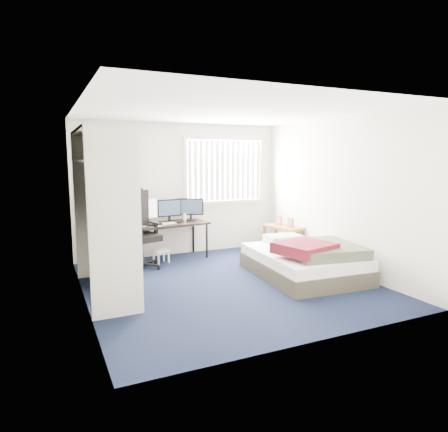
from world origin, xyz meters
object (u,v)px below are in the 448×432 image
object	(u,v)px
nightstand	(284,229)
bed	(305,260)
desk	(169,220)
office_chair	(139,237)

from	to	relation	value
nightstand	bed	size ratio (longest dim) A/B	0.45
desk	bed	xyz separation A→B (m)	(1.61, -1.95, -0.45)
desk	nightstand	distance (m)	2.19
office_chair	bed	distance (m)	2.79
nightstand	office_chair	bearing A→B (deg)	174.44
desk	office_chair	size ratio (longest dim) A/B	1.09
desk	bed	world-z (taller)	desk
office_chair	nightstand	bearing A→B (deg)	-5.56
desk	bed	bearing A→B (deg)	-50.54
office_chair	bed	xyz separation A→B (m)	(2.24, -1.65, -0.24)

